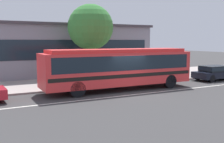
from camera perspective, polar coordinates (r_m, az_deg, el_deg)
ground_plane at (r=18.27m, az=3.55°, el=-4.44°), size 120.00×120.00×0.00m
sidewalk_slab at (r=24.01m, az=-4.58°, el=-1.67°), size 60.00×8.00×0.12m
lane_stripe_center at (r=17.60m, az=4.91°, el=-4.87°), size 56.00×0.16×0.01m
transit_bus at (r=19.00m, az=1.50°, el=1.13°), size 10.94×2.64×2.90m
sedan_far_ahead at (r=25.53m, az=21.10°, el=-0.10°), size 4.31×1.80×1.29m
pedestrian_waiting_near_sign at (r=22.15m, az=-1.84°, el=0.31°), size 0.36×0.36×1.63m
pedestrian_walking_along_curb at (r=20.74m, az=-3.24°, el=-0.03°), size 0.39×0.39×1.69m
pedestrian_standing_by_tree at (r=24.08m, az=8.28°, el=0.85°), size 0.39×0.39×1.71m
bus_stop_sign at (r=23.36m, az=11.00°, el=2.24°), size 0.08×0.44×2.59m
street_tree_near_stop at (r=23.24m, az=-4.58°, el=9.32°), size 3.87×3.87×6.45m
station_building at (r=28.90m, az=-11.01°, el=4.61°), size 17.89×8.28×5.11m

